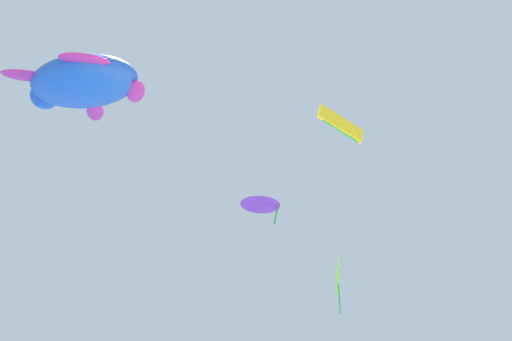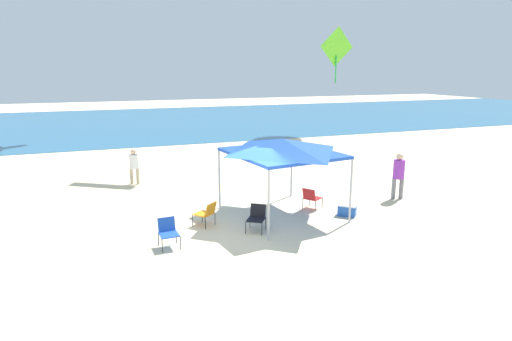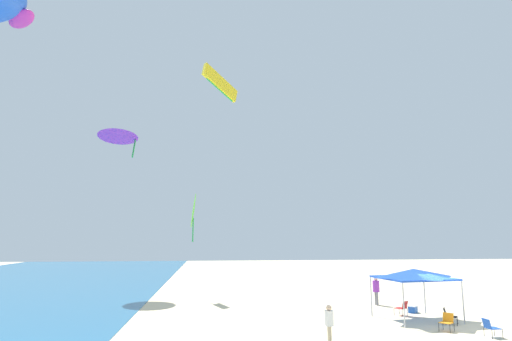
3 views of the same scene
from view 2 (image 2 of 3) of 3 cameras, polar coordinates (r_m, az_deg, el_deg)
ground at (r=13.73m, az=-1.95°, el=-8.29°), size 120.00×120.00×0.10m
ocean_strip at (r=43.38m, az=-15.11°, el=6.23°), size 120.00×28.63×0.02m
canopy_tent at (r=14.64m, az=3.49°, el=3.14°), size 3.71×4.02×2.71m
folding_chair_left_of_tent at (r=12.73m, az=-11.56°, el=-7.81°), size 0.57×0.66×0.82m
folding_chair_right_of_tent at (r=15.78m, az=7.31°, el=-3.48°), size 0.80×0.77×0.82m
folding_chair_facing_ocean at (r=14.10m, az=-6.56°, el=-5.51°), size 0.79×0.81×0.82m
folding_chair_near_cooler at (r=13.65m, az=0.10°, el=-6.06°), size 0.78×0.81×0.82m
cooler_box at (r=15.42m, az=11.97°, el=-5.13°), size 0.73×0.72×0.40m
person_far_stroller at (r=19.72m, az=-15.86°, el=0.85°), size 0.40×0.37×1.57m
person_beachcomber at (r=17.67m, az=18.35°, el=-0.22°), size 0.49×0.44×1.84m
kite_diamond_lime at (r=29.84m, az=10.62°, el=15.55°), size 2.53×0.34×3.61m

